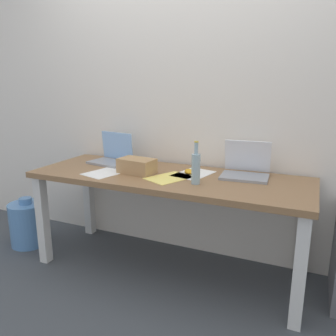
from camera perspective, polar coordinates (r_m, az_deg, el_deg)
The scene contains 12 objects.
ground_plane at distance 2.64m, azimuth -0.00°, elevation -16.55°, with size 8.00×8.00×0.00m, color #42474C.
back_wall at distance 2.65m, azimuth 3.63°, elevation 13.08°, with size 5.20×0.08×2.60m, color silver.
desk at distance 2.38m, azimuth -0.00°, elevation -3.33°, with size 1.94×0.69×0.73m.
laptop_left at distance 2.73m, azimuth -9.43°, elevation 1.98°, with size 0.34×0.27×0.24m.
laptop_right at distance 2.36m, azimuth 12.96°, elevation -0.19°, with size 0.33×0.28×0.24m.
beer_bottle at distance 2.13m, azimuth 4.73°, elevation 0.07°, with size 0.06×0.06×0.28m.
computer_mouse at distance 2.38m, azimuth 3.54°, elevation -0.61°, with size 0.06×0.10×0.03m, color gold.
cardboard_box at distance 2.40m, azimuth -5.28°, elevation 0.35°, with size 0.25×0.16×0.11m, color tan.
paper_sheet_front_left at distance 2.45m, azimuth -10.51°, elevation -0.76°, with size 0.21×0.30×0.00m, color white.
paper_sheet_near_back at distance 2.39m, azimuth 4.31°, elevation -0.98°, with size 0.21×0.30×0.00m, color white.
paper_sheet_center at distance 2.28m, azimuth 0.20°, elevation -1.66°, with size 0.21×0.30×0.00m, color #F4E06B.
water_cooler_jug at distance 3.15m, azimuth -22.60°, elevation -8.65°, with size 0.30×0.30×0.42m.
Camera 1 is at (0.91, -2.08, 1.35)m, focal length 36.07 mm.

